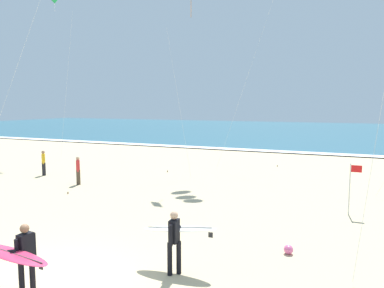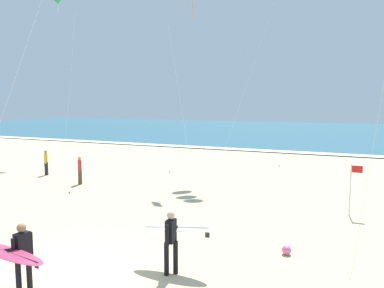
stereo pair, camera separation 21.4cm
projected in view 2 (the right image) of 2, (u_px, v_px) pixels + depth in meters
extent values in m
plane|color=#D1BA8E|center=(48.00, 283.00, 8.95)|extent=(160.00, 160.00, 0.00)
cube|color=#2D6075|center=(309.00, 131.00, 60.84)|extent=(160.00, 60.00, 0.08)
cube|color=white|center=(273.00, 151.00, 33.91)|extent=(160.00, 1.65, 0.01)
cylinder|color=black|center=(18.00, 276.00, 8.40)|extent=(0.13, 0.13, 0.88)
cylinder|color=black|center=(29.00, 275.00, 8.45)|extent=(0.13, 0.13, 0.88)
cube|color=black|center=(22.00, 245.00, 8.35)|extent=(0.23, 0.36, 0.60)
cube|color=blue|center=(19.00, 243.00, 8.39)|extent=(0.03, 0.20, 0.32)
sphere|color=brown|center=(21.00, 228.00, 8.30)|extent=(0.21, 0.21, 0.21)
cylinder|color=black|center=(13.00, 244.00, 8.13)|extent=(0.09, 0.09, 0.26)
cylinder|color=black|center=(8.00, 250.00, 8.10)|extent=(0.26, 0.10, 0.14)
cylinder|color=black|center=(31.00, 243.00, 8.55)|extent=(0.09, 0.09, 0.56)
ellipsoid|color=#D83359|center=(8.00, 253.00, 8.04)|extent=(2.32, 0.71, 0.12)
cube|color=#333333|center=(8.00, 252.00, 8.03)|extent=(2.00, 0.19, 0.05)
cube|color=#262628|center=(37.00, 265.00, 7.59)|extent=(0.12, 0.02, 0.14)
cylinder|color=black|center=(166.00, 259.00, 9.32)|extent=(0.13, 0.13, 0.88)
cylinder|color=black|center=(176.00, 257.00, 9.41)|extent=(0.13, 0.13, 0.88)
cube|color=black|center=(171.00, 231.00, 9.29)|extent=(0.23, 0.36, 0.60)
cube|color=red|center=(167.00, 229.00, 9.32)|extent=(0.03, 0.20, 0.32)
sphere|color=tan|center=(171.00, 215.00, 9.24)|extent=(0.21, 0.21, 0.21)
cylinder|color=black|center=(167.00, 235.00, 9.08)|extent=(0.09, 0.09, 0.56)
cylinder|color=black|center=(174.00, 224.00, 9.49)|extent=(0.09, 0.09, 0.26)
cylinder|color=black|center=(173.00, 227.00, 9.61)|extent=(0.26, 0.10, 0.14)
ellipsoid|color=white|center=(176.00, 229.00, 9.63)|extent=(2.13, 0.67, 0.28)
cube|color=#333333|center=(176.00, 227.00, 9.63)|extent=(1.84, 0.18, 0.19)
cube|color=#262628|center=(207.00, 235.00, 9.35)|extent=(0.12, 0.02, 0.14)
cylinder|color=silver|center=(17.00, 74.00, 17.29)|extent=(4.17, 2.04, 11.65)
cylinder|color=brown|center=(69.00, 192.00, 18.00)|extent=(0.06, 0.06, 0.10)
cylinder|color=white|center=(58.00, 8.00, 28.58)|extent=(0.02, 0.02, 0.68)
cylinder|color=silver|center=(70.00, 86.00, 29.11)|extent=(1.49, 0.35, 11.68)
cylinder|color=brown|center=(81.00, 158.00, 29.60)|extent=(0.06, 0.06, 0.10)
cylinder|color=silver|center=(379.00, 112.00, 9.39)|extent=(1.04, 2.94, 8.33)
cylinder|color=orange|center=(193.00, 9.00, 20.39)|extent=(0.02, 0.02, 0.97)
cylinder|color=silver|center=(180.00, 100.00, 22.10)|extent=(2.37, 1.49, 9.32)
cylinder|color=brown|center=(169.00, 171.00, 23.76)|extent=(0.06, 0.06, 0.10)
cylinder|color=silver|center=(252.00, 70.00, 24.18)|extent=(3.49, 3.38, 13.33)
cylinder|color=brown|center=(280.00, 166.00, 25.73)|extent=(0.06, 0.06, 0.10)
cylinder|color=black|center=(46.00, 169.00, 22.68)|extent=(0.22, 0.22, 0.84)
cube|color=gold|center=(46.00, 158.00, 22.60)|extent=(0.34, 0.36, 0.54)
sphere|color=#A87A59|center=(46.00, 152.00, 22.56)|extent=(0.20, 0.20, 0.20)
cylinder|color=gold|center=(46.00, 159.00, 22.81)|extent=(0.08, 0.08, 0.50)
cylinder|color=gold|center=(46.00, 160.00, 22.41)|extent=(0.08, 0.08, 0.50)
cylinder|color=#4C3D2D|center=(80.00, 177.00, 20.04)|extent=(0.22, 0.22, 0.84)
cube|color=red|center=(80.00, 165.00, 19.97)|extent=(0.34, 0.36, 0.54)
sphere|color=tan|center=(79.00, 158.00, 19.93)|extent=(0.20, 0.20, 0.20)
cylinder|color=red|center=(79.00, 167.00, 19.78)|extent=(0.08, 0.08, 0.50)
cylinder|color=red|center=(80.00, 166.00, 20.18)|extent=(0.08, 0.08, 0.50)
cylinder|color=silver|center=(350.00, 190.00, 14.35)|extent=(0.05, 0.05, 2.10)
cube|color=red|center=(357.00, 169.00, 14.16)|extent=(0.40, 0.02, 0.28)
sphere|color=pink|center=(287.00, 250.00, 10.63)|extent=(0.28, 0.28, 0.28)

